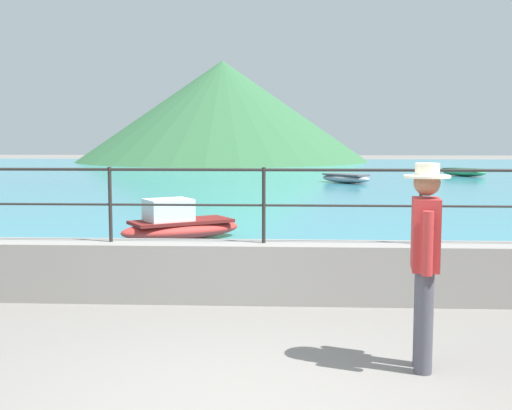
% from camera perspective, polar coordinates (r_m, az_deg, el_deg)
% --- Properties ---
extents(ground_plane, '(120.00, 120.00, 0.00)m').
position_cam_1_polar(ground_plane, '(5.02, -0.78, -17.19)').
color(ground_plane, slate).
extents(promenade_wall, '(20.00, 0.56, 0.70)m').
position_cam_1_polar(promenade_wall, '(7.98, 0.66, -5.75)').
color(promenade_wall, gray).
rests_on(promenade_wall, ground).
extents(railing, '(18.44, 0.04, 0.90)m').
position_cam_1_polar(railing, '(7.84, 0.67, 1.24)').
color(railing, '#282623').
rests_on(railing, promenade_wall).
extents(lake_water, '(64.00, 44.32, 0.06)m').
position_cam_1_polar(lake_water, '(30.51, 2.27, 2.38)').
color(lake_water, teal).
rests_on(lake_water, ground).
extents(hill_main, '(21.32, 21.32, 7.32)m').
position_cam_1_polar(hill_main, '(48.96, -2.88, 8.01)').
color(hill_main, '#33663D').
rests_on(hill_main, ground).
extents(person_walking, '(0.38, 0.57, 1.75)m').
position_cam_1_polar(person_walking, '(5.72, 14.30, -4.24)').
color(person_walking, '#4C4C56').
rests_on(person_walking, ground).
extents(boat_0, '(2.19, 2.32, 0.36)m').
position_cam_1_polar(boat_0, '(32.44, 17.40, 2.73)').
color(boat_0, '#338C59').
rests_on(boat_0, lake_water).
extents(boat_1, '(2.28, 2.24, 0.36)m').
position_cam_1_polar(boat_1, '(26.80, 7.71, 2.31)').
color(boat_1, gray).
rests_on(boat_1, lake_water).
extents(boat_2, '(2.43, 1.99, 0.76)m').
position_cam_1_polar(boat_2, '(12.29, -6.64, -1.72)').
color(boat_2, red).
rests_on(boat_2, lake_water).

